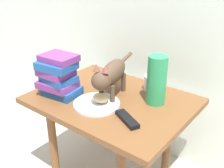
# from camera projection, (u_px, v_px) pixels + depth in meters

# --- Properties ---
(side_table) EXTENTS (0.79, 0.60, 0.53)m
(side_table) POSITION_uv_depth(u_px,v_px,m) (112.00, 110.00, 1.42)
(side_table) COLOR brown
(side_table) RESTS_ON ground
(plate) EXTENTS (0.23, 0.23, 0.01)m
(plate) POSITION_uv_depth(u_px,v_px,m) (97.00, 104.00, 1.32)
(plate) COLOR silver
(plate) RESTS_ON side_table
(bread_roll) EXTENTS (0.10, 0.09, 0.05)m
(bread_roll) POSITION_uv_depth(u_px,v_px,m) (100.00, 98.00, 1.31)
(bread_roll) COLOR #E0BC7A
(bread_roll) RESTS_ON plate
(cat) EXTENTS (0.18, 0.46, 0.23)m
(cat) POSITION_uv_depth(u_px,v_px,m) (111.00, 74.00, 1.34)
(cat) COLOR #4C3828
(cat) RESTS_ON side_table
(book_stack) EXTENTS (0.21, 0.17, 0.22)m
(book_stack) POSITION_uv_depth(u_px,v_px,m) (58.00, 76.00, 1.38)
(book_stack) COLOR #1E4C8C
(book_stack) RESTS_ON side_table
(green_vase) EXTENTS (0.09, 0.09, 0.24)m
(green_vase) POSITION_uv_depth(u_px,v_px,m) (157.00, 80.00, 1.30)
(green_vase) COLOR #288C51
(green_vase) RESTS_ON side_table
(candle_jar) EXTENTS (0.07, 0.07, 0.08)m
(candle_jar) POSITION_uv_depth(u_px,v_px,m) (150.00, 84.00, 1.46)
(candle_jar) COLOR silver
(candle_jar) RESTS_ON side_table
(tv_remote) EXTENTS (0.15, 0.11, 0.02)m
(tv_remote) POSITION_uv_depth(u_px,v_px,m) (127.00, 119.00, 1.19)
(tv_remote) COLOR black
(tv_remote) RESTS_ON side_table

